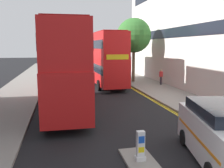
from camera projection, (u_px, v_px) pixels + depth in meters
sidewalk_right at (164, 92)px, 21.81m from camera, size 4.00×80.00×0.14m
sidewalk_left at (13, 99)px, 19.08m from camera, size 4.00×80.00×0.14m
kerb_line_outer at (151, 99)px, 19.45m from camera, size 0.10×56.00×0.01m
kerb_line_inner at (149, 99)px, 19.42m from camera, size 0.10×56.00×0.01m
traffic_island at (140, 161)px, 8.74m from camera, size 1.10×2.20×0.10m
keep_left_bollard at (140, 147)px, 8.65m from camera, size 0.36×0.28×1.11m
double_decker_bus_away at (66, 64)px, 15.75m from camera, size 2.96×10.85×5.64m
double_decker_bus_oncoming at (104, 57)px, 25.88m from camera, size 3.09×10.89×5.64m
taxi_minivan at (223, 135)px, 8.58m from camera, size 2.92×5.11×2.12m
pedestrian_far at (161, 77)px, 25.53m from camera, size 0.34×0.22×1.62m
street_tree_near at (108, 41)px, 42.44m from camera, size 3.41×3.41×6.76m
street_tree_mid at (134, 36)px, 27.15m from camera, size 3.91×3.91×7.25m
townhouse_terrace_right at (216, 16)px, 25.09m from camera, size 10.08×28.00×14.65m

